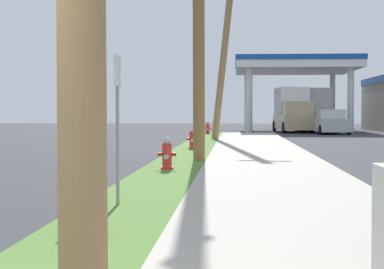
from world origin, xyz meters
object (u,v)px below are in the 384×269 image
Objects in this scene: fire_hydrant_third at (193,140)px; street_sign_post at (117,98)px; truck_tan_at_far_bay at (292,111)px; fire_hydrant_fifth at (208,128)px; fire_hydrant_second at (167,155)px; fire_hydrant_nearest at (85,204)px; fire_hydrant_fourth at (200,133)px; truck_navy_on_apron at (316,118)px; car_silver_by_near_pump at (330,123)px; utility_pole_background at (227,29)px; truck_black_at_forecourt at (311,111)px.

street_sign_post is (-0.16, -14.74, 1.19)m from fire_hydrant_third.
fire_hydrant_fifth is at bearing -125.56° from truck_tan_at_far_bay.
truck_tan_at_far_bay is (5.65, 38.93, -0.15)m from street_sign_post.
truck_tan_at_far_bay is at bearing 80.47° from fire_hydrant_second.
fire_hydrant_nearest and fire_hydrant_second have the same top height.
fire_hydrant_second and fire_hydrant_fourth have the same top height.
fire_hydrant_fourth is 27.59m from truck_navy_on_apron.
truck_navy_on_apron reaches higher than car_silver_by_near_pump.
car_silver_by_near_pump reaches higher than fire_hydrant_fourth.
fire_hydrant_nearest and fire_hydrant_fourth have the same top height.
fire_hydrant_fourth is at bearing 89.93° from street_sign_post.
fire_hydrant_second is at bearing -99.53° from truck_tan_at_far_bay.
fire_hydrant_fifth is 0.16× the size of car_silver_by_near_pump.
fire_hydrant_nearest is 1.00× the size of fire_hydrant_second.
truck_navy_on_apron reaches higher than fire_hydrant_second.
fire_hydrant_nearest is at bearing -89.99° from fire_hydrant_fifth.
truck_tan_at_far_bay reaches higher than truck_navy_on_apron.
fire_hydrant_third is 1.00× the size of fire_hydrant_fifth.
fire_hydrant_fifth is 9.71m from truck_tan_at_far_bay.
street_sign_post reaches higher than car_silver_by_near_pump.
utility_pole_background reaches higher than truck_black_at_forecourt.
street_sign_post is (-0.03, -22.26, 1.19)m from fire_hydrant_fourth.
car_silver_by_near_pump reaches higher than fire_hydrant_third.
fire_hydrant_second is 36.68m from truck_black_at_forecourt.
fire_hydrant_second is 1.00× the size of fire_hydrant_fifth.
truck_tan_at_far_bay is (4.40, 15.75, -3.84)m from utility_pole_background.
street_sign_post is 0.32× the size of truck_black_at_forecourt.
fire_hydrant_second is at bearing 89.53° from fire_hydrant_nearest.
utility_pole_background reaches higher than fire_hydrant_third.
street_sign_post is 0.46× the size of car_silver_by_near_pump.
utility_pole_background is at bearing -118.34° from car_silver_by_near_pump.
street_sign_post is at bearing -90.08° from fire_hydrant_fifth.
fire_hydrant_second is 0.13× the size of truck_navy_on_apron.
truck_tan_at_far_bay is at bearing 54.44° from fire_hydrant_fifth.
fire_hydrant_nearest is 1.00× the size of fire_hydrant_third.
fire_hydrant_fourth is 0.35× the size of street_sign_post.
street_sign_post is (-1.25, -23.17, -3.69)m from utility_pole_background.
fire_hydrant_second is 6.07m from street_sign_post.
fire_hydrant_fourth is at bearing -120.79° from car_silver_by_near_pump.
truck_tan_at_far_bay is at bearing 82.27° from fire_hydrant_nearest.
car_silver_by_near_pump is at bearing -61.20° from truck_tan_at_far_bay.
fire_hydrant_fifth is 0.07× the size of utility_pole_background.
truck_black_at_forecourt is (7.10, 27.18, 1.04)m from fire_hydrant_third.
truck_navy_on_apron is at bearing 87.07° from car_silver_by_near_pump.
truck_tan_at_far_bay reaches higher than fire_hydrant_fourth.
truck_tan_at_far_bay is at bearing 118.80° from car_silver_by_near_pump.
utility_pole_background is (1.22, 0.91, 4.88)m from fire_hydrant_fourth.
car_silver_by_near_pump is (7.72, 35.17, -0.91)m from street_sign_post.
fire_hydrant_second is at bearing -89.69° from fire_hydrant_fourth.
utility_pole_background is at bearing 86.24° from fire_hydrant_second.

